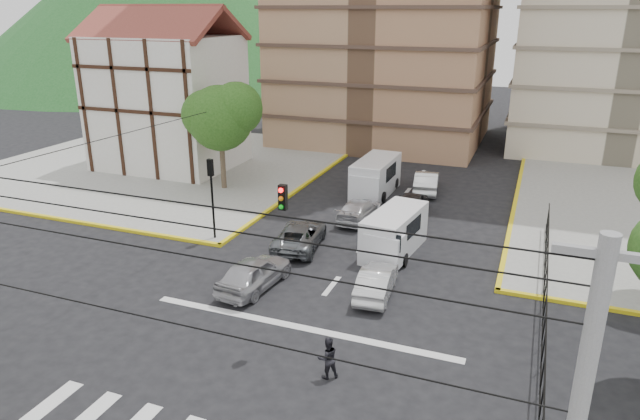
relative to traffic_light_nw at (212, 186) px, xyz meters
The scene contains 17 objects.
ground 11.46m from the traffic_light_nw, 45.00° to the right, with size 160.00×160.00×0.00m, color black.
sidewalk_nw 17.52m from the traffic_light_nw, 135.00° to the left, with size 26.00×26.00×0.15m, color gray.
stop_line 10.68m from the traffic_light_nw, 40.24° to the right, with size 13.00×0.40×0.01m, color silver.
tudor_building 16.70m from the traffic_light_nw, 132.55° to the left, with size 10.80×8.05×12.23m.
park_fence 17.40m from the traffic_light_nw, 11.11° to the right, with size 0.10×22.50×1.66m, color black, non-canonical shape.
tree_tudor 9.42m from the traffic_light_nw, 116.53° to the left, with size 5.39×4.40×7.43m.
traffic_light_nw is the anchor object (origin of this frame).
traffic_light_hanging 12.86m from the traffic_light_nw, 51.58° to the right, with size 18.00×9.12×0.92m.
van_right_lane 9.84m from the traffic_light_nw, 10.36° to the left, with size 2.54×5.12×2.21m.
van_left_lane 12.50m from the traffic_light_nw, 61.73° to the left, with size 2.24×5.39×2.41m.
car_silver_front_left 6.68m from the traffic_light_nw, 42.50° to the right, with size 1.76×4.37×1.49m, color #A9A8AD.
car_white_front_right 10.60m from the traffic_light_nw, 16.04° to the right, with size 1.36×3.90×1.28m, color silver.
car_grey_mid_left 5.35m from the traffic_light_nw, ahead, with size 2.17×4.71×1.31m, color slate.
car_silver_rear_left 9.01m from the traffic_light_nw, 42.56° to the left, with size 1.78×4.38×1.27m, color silver.
car_darkgrey_mid_right 12.20m from the traffic_light_nw, 40.70° to the left, with size 1.75×4.34×1.48m, color #232325.
car_white_rear_right 15.81m from the traffic_light_nw, 54.82° to the left, with size 1.54×4.43×1.46m, color white.
pedestrian_crosswalk 13.81m from the traffic_light_nw, 42.67° to the right, with size 0.74×0.58×1.53m, color black.
Camera 1 is at (7.94, -16.91, 11.97)m, focal length 32.00 mm.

